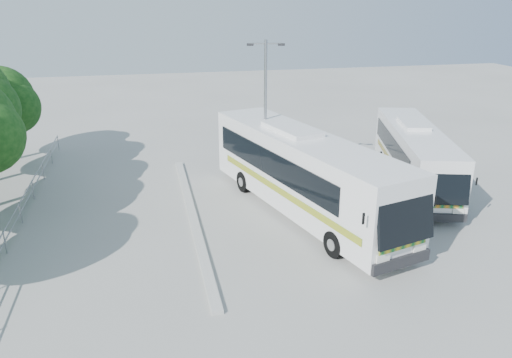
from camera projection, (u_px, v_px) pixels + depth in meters
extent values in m
plane|color=#A1A19C|center=(249.00, 230.00, 22.24)|extent=(100.00, 100.00, 0.00)
cube|color=#B2B2AD|center=(192.00, 215.00, 23.57)|extent=(0.40, 16.00, 0.15)
cylinder|color=gray|center=(24.00, 196.00, 23.50)|extent=(0.06, 22.00, 0.06)
cylinder|color=gray|center=(25.00, 204.00, 23.63)|extent=(0.06, 22.00, 0.06)
cylinder|color=gray|center=(56.00, 147.00, 32.81)|extent=(0.06, 0.06, 1.00)
cylinder|color=#382314|center=(7.00, 139.00, 31.31)|extent=(0.36, 0.36, 2.77)
sphere|color=#10370F|center=(0.00, 99.00, 30.44)|extent=(4.03, 4.03, 4.03)
sphere|color=#10370F|center=(13.00, 107.00, 30.29)|extent=(3.28, 3.28, 3.28)
cube|color=silver|center=(303.00, 171.00, 23.36)|extent=(6.11, 13.53, 3.37)
cube|color=black|center=(406.00, 215.00, 17.68)|extent=(2.59, 1.15, 2.15)
cube|color=black|center=(270.00, 164.00, 23.15)|extent=(2.80, 10.27, 1.22)
cube|color=black|center=(320.00, 155.00, 24.38)|extent=(2.80, 10.27, 1.22)
cube|color=#0D5F20|center=(281.00, 192.00, 22.69)|extent=(3.01, 11.11, 0.31)
cylinder|color=black|center=(335.00, 244.00, 19.75)|extent=(0.61, 1.15, 1.11)
cylinder|color=black|center=(383.00, 231.00, 20.85)|extent=(0.61, 1.15, 1.11)
cylinder|color=black|center=(244.00, 182.00, 26.46)|extent=(0.61, 1.15, 1.11)
cylinder|color=black|center=(284.00, 174.00, 27.55)|extent=(0.61, 1.15, 1.11)
cube|color=silver|center=(414.00, 154.00, 27.06)|extent=(5.35, 11.26, 2.81)
cube|color=black|center=(445.00, 185.00, 21.73)|extent=(2.15, 1.00, 1.79)
cube|color=black|center=(391.00, 145.00, 27.53)|extent=(2.55, 8.50, 1.01)
cube|color=black|center=(434.00, 146.00, 27.39)|extent=(2.55, 8.50, 1.01)
cube|color=#0E632B|center=(393.00, 165.00, 27.05)|extent=(2.75, 9.20, 0.26)
cylinder|color=black|center=(407.00, 201.00, 24.19)|extent=(0.53, 0.96, 0.92)
cylinder|color=black|center=(451.00, 202.00, 24.06)|extent=(0.53, 0.96, 0.92)
cylinder|color=black|center=(383.00, 159.00, 30.50)|extent=(0.53, 0.96, 0.92)
cylinder|color=black|center=(418.00, 159.00, 30.37)|extent=(0.53, 0.96, 0.92)
cylinder|color=gray|center=(265.00, 117.00, 26.01)|extent=(0.18, 0.18, 7.79)
cylinder|color=gray|center=(266.00, 44.00, 24.74)|extent=(1.54, 0.39, 0.08)
cube|color=black|center=(250.00, 45.00, 24.74)|extent=(0.37, 0.24, 0.12)
cube|color=black|center=(281.00, 45.00, 24.77)|extent=(0.37, 0.24, 0.12)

